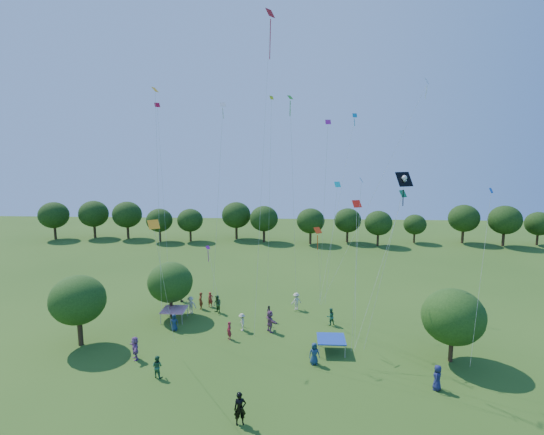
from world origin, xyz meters
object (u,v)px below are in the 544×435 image
Objects in this scene: tent_red_stripe at (174,310)px; red_high_kite at (267,71)px; near_tree_east at (453,317)px; pirate_kite at (403,183)px; near_tree_north at (170,282)px; near_tree_west at (78,300)px; man_in_black at (240,409)px; tent_blue at (331,339)px.

red_high_kite reaches higher than tent_red_stripe.
pirate_kite is at bearing -169.96° from near_tree_east.
pirate_kite reaches higher than near_tree_north.
near_tree_west is at bearing 175.80° from pirate_kite.
pirate_kite reaches higher than near_tree_east.
tent_red_stripe is 16.95m from man_in_black.
tent_red_stripe is (-23.17, 6.52, -2.54)m from near_tree_east.
near_tree_north is at bearing 120.87° from tent_red_stripe.
man_in_black reaches higher than tent_red_stripe.
near_tree_east is 24.20m from tent_red_stripe.
pirate_kite is 13.93m from red_high_kite.
red_high_kite reaches higher than near_tree_east.
near_tree_north is 2.68× the size of man_in_black.
near_tree_west reaches higher than man_in_black.
man_in_black is 24.60m from red_high_kite.
near_tree_north is 2.42× the size of tent_red_stripe.
man_in_black is (-14.98, -8.33, -2.58)m from near_tree_east.
tent_red_stripe is 1.11× the size of man_in_black.
red_high_kite reaches higher than pirate_kite.
tent_red_stripe is at bearing 159.15° from tent_blue.
red_high_kite is (15.23, 3.26, 18.20)m from near_tree_west.
man_in_black is at bearing -144.59° from pirate_kite.
red_high_kite is at bearing -18.27° from near_tree_north.
red_high_kite reaches higher than near_tree_west.
tent_red_stripe is 22.97m from red_high_kite.
near_tree_east reaches higher than tent_blue.
near_tree_north is 23.43m from pirate_kite.
red_high_kite is at bearing 152.62° from pirate_kite.
near_tree_west reaches higher than tent_red_stripe.
pirate_kite is at bearing 20.93° from man_in_black.
near_tree_west is 23.96m from red_high_kite.
near_tree_north is 2.62m from tent_red_stripe.
red_high_kite is (9.55, -3.15, 18.67)m from near_tree_north.
pirate_kite is at bearing -22.17° from tent_blue.
near_tree_north is at bearing 104.51° from man_in_black.
red_high_kite is at bearing -13.71° from tent_red_stripe.
pirate_kite is (4.58, -1.87, 12.60)m from tent_blue.
tent_red_stripe is 1.00× the size of tent_blue.
near_tree_north is at bearing 156.68° from tent_blue.
tent_blue is 13.54m from pirate_kite.
near_tree_north is 0.41× the size of pirate_kite.
tent_blue is at bearing 157.83° from pirate_kite.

